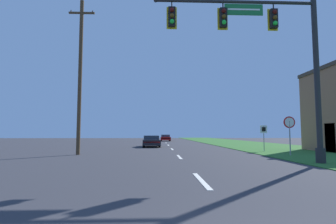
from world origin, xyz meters
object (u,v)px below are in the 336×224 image
at_px(far_car, 165,138).
at_px(stop_sign, 289,127).
at_px(signal_mast, 275,51).
at_px(route_sign_post, 264,132).
at_px(utility_pole_near, 80,74).
at_px(car_ahead, 151,141).

height_order(far_car, stop_sign, stop_sign).
bearing_deg(signal_mast, far_car, 96.33).
xyz_separation_m(far_car, stop_sign, (7.04, -33.05, 1.26)).
height_order(signal_mast, stop_sign, signal_mast).
height_order(route_sign_post, utility_pole_near, utility_pole_near).
height_order(signal_mast, far_car, signal_mast).
relative_size(car_ahead, utility_pole_near, 0.43).
relative_size(signal_mast, utility_pole_near, 0.81).
relative_size(far_car, stop_sign, 1.84).
height_order(signal_mast, route_sign_post, signal_mast).
distance_m(stop_sign, utility_pole_near, 14.51).
height_order(car_ahead, far_car, same).
distance_m(signal_mast, utility_pole_near, 12.54).
relative_size(stop_sign, utility_pole_near, 0.23).
xyz_separation_m(signal_mast, stop_sign, (2.88, 4.47, -3.56)).
relative_size(car_ahead, far_car, 1.00).
relative_size(car_ahead, stop_sign, 1.85).
bearing_deg(route_sign_post, car_ahead, 138.93).
bearing_deg(utility_pole_near, far_car, 77.68).
bearing_deg(signal_mast, stop_sign, 57.19).
xyz_separation_m(far_car, route_sign_post, (6.90, -29.25, 0.92)).
xyz_separation_m(signal_mast, utility_pole_near, (-11.07, 5.87, 0.15)).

